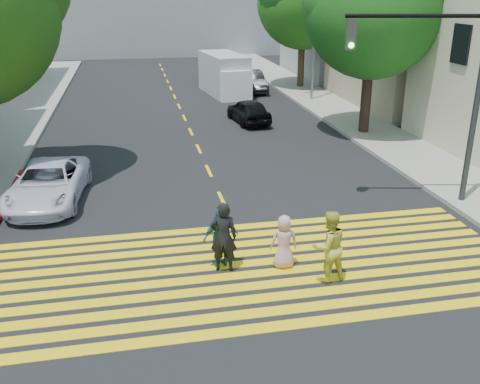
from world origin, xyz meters
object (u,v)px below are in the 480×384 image
object	(u,v)px
pedestrian_man	(224,237)
pedestrian_child	(284,242)
pedestrian_woman	(329,246)
white_sedan	(48,183)
traffic_signal	(442,79)
tree_right_near	(376,2)
dark_car_parked	(251,81)
silver_car	(212,72)
dark_car_near	(249,111)
pedestrian_extra	(221,237)
white_van	(225,76)

from	to	relation	value
pedestrian_man	pedestrian_child	size ratio (longest dim) A/B	1.30
pedestrian_woman	white_sedan	bearing A→B (deg)	-52.93
pedestrian_child	traffic_signal	xyz separation A→B (m)	(5.66, 3.11, 3.33)
pedestrian_woman	traffic_signal	bearing A→B (deg)	-151.11
tree_right_near	dark_car_parked	world-z (taller)	tree_right_near
silver_car	pedestrian_man	bearing A→B (deg)	91.44
dark_car_near	traffic_signal	world-z (taller)	traffic_signal
white_sedan	silver_car	distance (m)	24.58
pedestrian_man	pedestrian_extra	distance (m)	0.24
tree_right_near	white_sedan	bearing A→B (deg)	-156.44
white_van	traffic_signal	xyz separation A→B (m)	(3.10, -19.76, 2.81)
white_sedan	dark_car_parked	world-z (taller)	dark_car_parked
pedestrian_man	white_sedan	size ratio (longest dim) A/B	0.39
pedestrian_man	pedestrian_child	bearing A→B (deg)	-172.28
dark_car_parked	white_sedan	bearing A→B (deg)	-121.52
silver_car	white_van	xyz separation A→B (m)	(-0.01, -5.78, 0.59)
tree_right_near	pedestrian_child	bearing A→B (deg)	-122.19
pedestrian_man	dark_car_parked	world-z (taller)	pedestrian_man
pedestrian_woman	silver_car	world-z (taller)	pedestrian_woman
tree_right_near	white_van	bearing A→B (deg)	113.08
pedestrian_extra	tree_right_near	bearing A→B (deg)	-140.53
tree_right_near	traffic_signal	world-z (taller)	tree_right_near
tree_right_near	silver_car	world-z (taller)	tree_right_near
tree_right_near	traffic_signal	bearing A→B (deg)	-101.09
pedestrian_child	white_van	size ratio (longest dim) A/B	0.25
pedestrian_woman	pedestrian_extra	bearing A→B (deg)	-37.04
silver_car	pedestrian_woman	bearing A→B (deg)	96.20
white_sedan	white_van	world-z (taller)	white_van
pedestrian_woman	pedestrian_child	world-z (taller)	pedestrian_woman
pedestrian_man	traffic_signal	bearing A→B (deg)	-144.02
pedestrian_child	traffic_signal	bearing A→B (deg)	-145.35
pedestrian_extra	dark_car_near	xyz separation A→B (m)	(3.91, 14.66, -0.17)
tree_right_near	white_sedan	distance (m)	15.78
white_sedan	traffic_signal	world-z (taller)	traffic_signal
pedestrian_man	pedestrian_extra	bearing A→B (deg)	-68.36
pedestrian_extra	dark_car_near	world-z (taller)	pedestrian_extra
dark_car_parked	traffic_signal	size ratio (longest dim) A/B	0.67
white_van	pedestrian_extra	bearing A→B (deg)	-107.45
pedestrian_man	white_van	distance (m)	23.08
tree_right_near	pedestrian_woman	distance (m)	14.95
pedestrian_man	pedestrian_woman	bearing A→B (deg)	170.81
pedestrian_man	pedestrian_child	xyz separation A→B (m)	(1.49, -0.15, -0.21)
pedestrian_man	pedestrian_woman	size ratio (longest dim) A/B	1.01
pedestrian_child	dark_car_near	world-z (taller)	pedestrian_child
pedestrian_man	dark_car_near	size ratio (longest dim) A/B	0.49
pedestrian_man	white_sedan	distance (m)	7.35
pedestrian_man	silver_car	distance (m)	28.79
silver_car	white_van	world-z (taller)	white_van
dark_car_parked	white_van	bearing A→B (deg)	-160.62
pedestrian_woman	white_van	size ratio (longest dim) A/B	0.32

